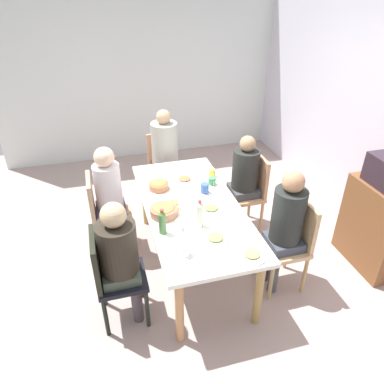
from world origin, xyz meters
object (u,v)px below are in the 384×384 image
chair_0 (164,165)px  plate_3 (211,209)px  bowl_0 (164,211)px  cup_4 (185,250)px  chair_3 (103,211)px  plate_2 (252,255)px  person_3 (110,193)px  chair_4 (250,189)px  dining_table (192,213)px  cup_1 (212,181)px  person_1 (286,222)px  plate_1 (185,180)px  person_2 (120,253)px  plate_0 (215,238)px  bottle_0 (200,214)px  bowl_1 (159,185)px  side_cabinet (380,226)px  cup_3 (180,224)px  person_0 (165,150)px  bottle_1 (162,222)px  cup_5 (212,173)px  cup_2 (205,188)px  person_4 (244,176)px  cup_0 (175,205)px  chair_2 (111,274)px  chair_1 (291,240)px

chair_0 → plate_3: (1.45, 0.15, 0.23)m
bowl_0 → cup_4: bowl_0 is taller
chair_3 → plate_2: 1.69m
person_3 → chair_4: (0.00, 1.54, -0.20)m
dining_table → cup_1: (-0.33, 0.31, 0.12)m
person_1 → plate_1: (-0.95, -0.67, 0.02)m
person_2 → plate_0: (0.07, 0.77, 0.03)m
plate_2 → bottle_0: 0.57m
plate_2 → bowl_1: bearing=-157.4°
cup_4 → side_cabinet: side_cabinet is taller
dining_table → cup_3: (0.30, -0.19, 0.12)m
person_0 → chair_3: person_0 is taller
chair_3 → chair_4: size_ratio=1.00×
person_1 → cup_3: size_ratio=11.57×
person_3 → bottle_1: (0.81, 0.38, 0.13)m
cup_1 → cup_5: size_ratio=1.04×
chair_3 → plate_1: (-0.01, 0.87, 0.23)m
person_0 → cup_2: bearing=10.1°
person_3 → cup_4: 1.23m
person_1 → plate_0: 0.68m
person_4 → cup_0: 1.02m
chair_4 → cup_2: chair_4 is taller
person_0 → person_1: person_0 is taller
cup_4 → cup_1: bearing=151.2°
cup_5 → chair_0: bearing=-156.8°
person_4 → plate_2: person_4 is taller
person_0 → dining_table: bearing=0.0°
plate_0 → plate_3: size_ratio=1.09×
cup_2 → chair_2: bearing=-56.3°
bowl_1 → person_3: bearing=-100.3°
person_4 → plate_3: person_4 is taller
plate_0 → plate_1: (-1.02, 0.00, 0.00)m
chair_0 → bowl_0: size_ratio=3.57×
plate_2 → plate_0: bearing=-142.0°
chair_0 → chair_2: size_ratio=1.00×
cup_2 → bottle_0: (0.52, -0.21, 0.07)m
bottle_0 → dining_table: bearing=176.2°
chair_2 → bowl_1: 1.07m
chair_0 → plate_0: (1.87, 0.05, 0.23)m
cup_0 → person_1: bearing=62.7°
chair_0 → person_0: person_0 is taller
plate_2 → side_cabinet: size_ratio=0.26×
plate_1 → cup_2: size_ratio=1.96×
chair_4 → bottle_1: 1.45m
person_1 → person_4: 0.95m
chair_3 → cup_1: bearing=82.8°
chair_2 → chair_3: bearing=180.0°
chair_4 → cup_4: (1.12, -1.05, 0.26)m
chair_4 → side_cabinet: 1.36m
chair_1 → chair_2: (0.00, -1.63, 0.00)m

